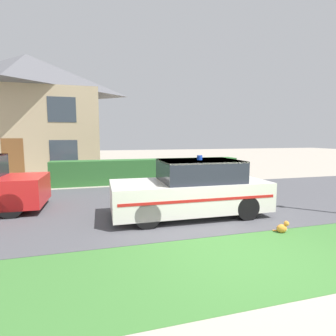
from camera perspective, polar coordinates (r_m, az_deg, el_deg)
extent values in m
plane|color=#A89E8E|center=(5.27, 16.62, -17.73)|extent=(80.00, 80.00, 0.00)
cube|color=#4C4C51|center=(8.89, 2.12, -7.28)|extent=(28.00, 6.41, 0.01)
cube|color=#3D7533|center=(5.11, 17.90, -18.52)|extent=(28.00, 2.36, 0.01)
cube|color=#2D662D|center=(12.58, -4.07, -0.61)|extent=(8.84, 0.86, 1.11)
cylinder|color=black|center=(7.78, -6.54, -6.92)|extent=(0.63, 0.21, 0.63)
cylinder|color=black|center=(6.28, -4.51, -10.24)|extent=(0.63, 0.21, 0.63)
cylinder|color=black|center=(8.53, 11.28, -5.79)|extent=(0.63, 0.21, 0.63)
cylinder|color=black|center=(7.19, 16.78, -8.31)|extent=(0.63, 0.21, 0.63)
cube|color=silver|center=(7.28, 4.65, -5.87)|extent=(4.26, 1.84, 0.77)
cube|color=#232833|center=(7.26, 6.86, -0.52)|extent=(2.14, 1.63, 0.58)
cube|color=silver|center=(7.23, 6.88, 1.59)|extent=(2.14, 1.63, 0.04)
cube|color=red|center=(8.09, 2.58, -4.15)|extent=(4.02, 0.07, 0.07)
cube|color=red|center=(6.45, 7.27, -7.02)|extent=(4.02, 0.07, 0.07)
cylinder|color=blue|center=(7.22, 6.89, 2.26)|extent=(0.15, 0.15, 0.13)
ellipsoid|color=orange|center=(6.62, 23.52, -11.98)|extent=(0.27, 0.23, 0.20)
ellipsoid|color=white|center=(6.65, 24.23, -12.06)|extent=(0.09, 0.10, 0.11)
sphere|color=orange|center=(6.61, 24.39, -10.94)|extent=(0.11, 0.11, 0.11)
cone|color=orange|center=(6.57, 24.49, -10.62)|extent=(0.05, 0.05, 0.05)
cone|color=orange|center=(6.62, 24.32, -10.46)|extent=(0.05, 0.05, 0.05)
cylinder|color=orange|center=(6.70, 22.59, -12.45)|extent=(0.19, 0.10, 0.03)
cylinder|color=black|center=(8.18, -31.10, -7.02)|extent=(0.68, 0.21, 0.68)
cylinder|color=black|center=(9.69, -28.46, -4.85)|extent=(0.68, 0.21, 0.68)
cube|color=tan|center=(18.53, -27.80, 6.78)|extent=(8.25, 6.58, 4.84)
pyramid|color=#56565B|center=(18.92, -28.42, 17.63)|extent=(8.66, 6.91, 2.29)
cube|color=brown|center=(15.39, -30.65, 1.67)|extent=(1.00, 0.02, 2.10)
cube|color=#333D47|center=(14.92, -21.73, 3.18)|extent=(1.40, 0.02, 1.30)
cube|color=#333D47|center=(14.97, -22.11, 11.71)|extent=(1.40, 0.02, 1.30)
cube|color=#474C8C|center=(14.71, 10.49, 0.01)|extent=(0.59, 0.61, 0.93)
cube|color=navy|center=(14.66, 10.53, 2.00)|extent=(0.62, 0.64, 0.10)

